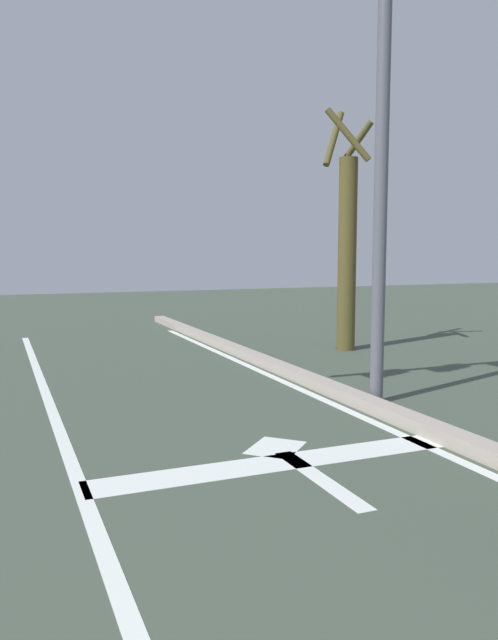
{
  "coord_description": "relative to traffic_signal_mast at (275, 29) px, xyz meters",
  "views": [
    {
      "loc": [
        -1.02,
        2.21,
        1.83
      ],
      "look_at": [
        1.38,
        8.03,
        1.13
      ],
      "focal_mm": 34.78,
      "sensor_mm": 36.0,
      "label": 1
    }
  ],
  "objects": [
    {
      "name": "traffic_signal_mast",
      "position": [
        0.0,
        0.0,
        0.0
      ],
      "size": [
        4.83,
        0.34,
        5.73
      ],
      "color": "#585A64",
      "rests_on": "ground"
    },
    {
      "name": "roadside_tree",
      "position": [
        3.14,
        3.65,
        -2.2
      ],
      "size": [
        1.03,
        1.03,
        4.4
      ],
      "color": "brown",
      "rests_on": "ground"
    },
    {
      "name": "lane_line_center",
      "position": [
        -2.31,
        -2.42,
        -4.16
      ],
      "size": [
        0.12,
        20.0,
        0.01
      ],
      "primitive_type": "cube",
      "color": "silver",
      "rests_on": "ground"
    },
    {
      "name": "lane_arrow_head",
      "position": [
        -0.49,
        -1.11,
        -4.16
      ],
      "size": [
        0.71,
        0.71,
        0.01
      ],
      "primitive_type": "cube",
      "rotation": [
        0.0,
        0.0,
        0.79
      ],
      "color": "silver",
      "rests_on": "ground"
    },
    {
      "name": "lane_line_curbside",
      "position": [
        0.84,
        -2.42,
        -4.16
      ],
      "size": [
        0.12,
        20.0,
        0.01
      ],
      "primitive_type": "cube",
      "color": "silver",
      "rests_on": "ground"
    },
    {
      "name": "lane_arrow_stem",
      "position": [
        -0.49,
        -1.96,
        -4.16
      ],
      "size": [
        0.16,
        1.4,
        0.01
      ],
      "primitive_type": "cube",
      "color": "silver",
      "rests_on": "ground"
    },
    {
      "name": "stop_bar",
      "position": [
        -0.66,
        -1.5,
        -4.16
      ],
      "size": [
        3.3,
        0.4,
        0.01
      ],
      "primitive_type": "cube",
      "color": "silver",
      "rests_on": "ground"
    }
  ]
}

